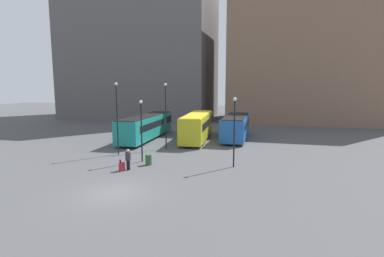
{
  "coord_description": "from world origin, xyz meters",
  "views": [
    {
      "loc": [
        8.85,
        -15.51,
        6.4
      ],
      "look_at": [
        1.99,
        11.54,
        2.37
      ],
      "focal_mm": 28.0,
      "sensor_mm": 36.0,
      "label": 1
    }
  ],
  "objects_px": {
    "lamp_post_2": "(141,126)",
    "lamp_post_1": "(117,113)",
    "trash_bin": "(149,160)",
    "traveler": "(128,158)",
    "lamp_post_3": "(166,111)",
    "bus_0": "(147,126)",
    "bus_2": "(236,126)",
    "suitcase": "(122,167)",
    "bus_1": "(197,126)",
    "lamp_post_0": "(234,126)"
  },
  "relations": [
    {
      "from": "lamp_post_2",
      "to": "lamp_post_1",
      "type": "bearing_deg",
      "value": 149.16
    },
    {
      "from": "trash_bin",
      "to": "traveler",
      "type": "bearing_deg",
      "value": -119.19
    },
    {
      "from": "traveler",
      "to": "lamp_post_3",
      "type": "distance_m",
      "value": 8.57
    },
    {
      "from": "bus_0",
      "to": "bus_2",
      "type": "distance_m",
      "value": 10.74
    },
    {
      "from": "bus_0",
      "to": "lamp_post_1",
      "type": "bearing_deg",
      "value": -177.31
    },
    {
      "from": "lamp_post_3",
      "to": "suitcase",
      "type": "bearing_deg",
      "value": -94.09
    },
    {
      "from": "bus_1",
      "to": "lamp_post_2",
      "type": "height_order",
      "value": "lamp_post_2"
    },
    {
      "from": "bus_2",
      "to": "lamp_post_2",
      "type": "bearing_deg",
      "value": 152.94
    },
    {
      "from": "bus_2",
      "to": "traveler",
      "type": "relative_size",
      "value": 5.89
    },
    {
      "from": "lamp_post_3",
      "to": "trash_bin",
      "type": "height_order",
      "value": "lamp_post_3"
    },
    {
      "from": "suitcase",
      "to": "lamp_post_1",
      "type": "height_order",
      "value": "lamp_post_1"
    },
    {
      "from": "suitcase",
      "to": "lamp_post_3",
      "type": "relative_size",
      "value": 0.14
    },
    {
      "from": "lamp_post_1",
      "to": "bus_1",
      "type": "bearing_deg",
      "value": 59.51
    },
    {
      "from": "bus_2",
      "to": "bus_0",
      "type": "bearing_deg",
      "value": 103.29
    },
    {
      "from": "bus_1",
      "to": "lamp_post_1",
      "type": "xyz_separation_m",
      "value": [
        -5.42,
        -9.21,
        2.17
      ]
    },
    {
      "from": "bus_2",
      "to": "suitcase",
      "type": "height_order",
      "value": "bus_2"
    },
    {
      "from": "bus_2",
      "to": "traveler",
      "type": "bearing_deg",
      "value": 156.85
    },
    {
      "from": "bus_0",
      "to": "lamp_post_1",
      "type": "height_order",
      "value": "lamp_post_1"
    },
    {
      "from": "lamp_post_0",
      "to": "lamp_post_2",
      "type": "relative_size",
      "value": 1.06
    },
    {
      "from": "bus_0",
      "to": "bus_1",
      "type": "height_order",
      "value": "bus_1"
    },
    {
      "from": "bus_0",
      "to": "suitcase",
      "type": "bearing_deg",
      "value": -166.93
    },
    {
      "from": "bus_1",
      "to": "bus_2",
      "type": "relative_size",
      "value": 1.14
    },
    {
      "from": "lamp_post_0",
      "to": "lamp_post_1",
      "type": "bearing_deg",
      "value": 171.21
    },
    {
      "from": "lamp_post_3",
      "to": "trash_bin",
      "type": "distance_m",
      "value": 7.25
    },
    {
      "from": "lamp_post_0",
      "to": "lamp_post_1",
      "type": "relative_size",
      "value": 0.82
    },
    {
      "from": "suitcase",
      "to": "lamp_post_3",
      "type": "distance_m",
      "value": 9.17
    },
    {
      "from": "suitcase",
      "to": "lamp_post_1",
      "type": "xyz_separation_m",
      "value": [
        -2.88,
        4.89,
        3.54
      ]
    },
    {
      "from": "bus_1",
      "to": "trash_bin",
      "type": "relative_size",
      "value": 12.74
    },
    {
      "from": "bus_2",
      "to": "trash_bin",
      "type": "distance_m",
      "value": 14.89
    },
    {
      "from": "bus_1",
      "to": "lamp_post_2",
      "type": "distance_m",
      "value": 11.45
    },
    {
      "from": "bus_1",
      "to": "lamp_post_0",
      "type": "bearing_deg",
      "value": -157.49
    },
    {
      "from": "bus_0",
      "to": "bus_1",
      "type": "xyz_separation_m",
      "value": [
        6.09,
        0.76,
        0.12
      ]
    },
    {
      "from": "bus_0",
      "to": "lamp_post_0",
      "type": "relative_size",
      "value": 2.29
    },
    {
      "from": "suitcase",
      "to": "lamp_post_0",
      "type": "height_order",
      "value": "lamp_post_0"
    },
    {
      "from": "suitcase",
      "to": "lamp_post_1",
      "type": "distance_m",
      "value": 6.69
    },
    {
      "from": "lamp_post_0",
      "to": "lamp_post_1",
      "type": "height_order",
      "value": "lamp_post_1"
    },
    {
      "from": "bus_1",
      "to": "bus_2",
      "type": "bearing_deg",
      "value": -72.54
    },
    {
      "from": "suitcase",
      "to": "lamp_post_2",
      "type": "bearing_deg",
      "value": 6.7
    },
    {
      "from": "lamp_post_0",
      "to": "lamp_post_3",
      "type": "xyz_separation_m",
      "value": [
        -7.46,
        5.25,
        0.59
      ]
    },
    {
      "from": "bus_0",
      "to": "lamp_post_3",
      "type": "xyz_separation_m",
      "value": [
        4.15,
        -4.89,
        2.26
      ]
    },
    {
      "from": "bus_0",
      "to": "bus_1",
      "type": "distance_m",
      "value": 6.14
    },
    {
      "from": "bus_1",
      "to": "traveler",
      "type": "bearing_deg",
      "value": 166.59
    },
    {
      "from": "lamp_post_2",
      "to": "traveler",
      "type": "bearing_deg",
      "value": -90.4
    },
    {
      "from": "bus_1",
      "to": "lamp_post_2",
      "type": "relative_size",
      "value": 2.08
    },
    {
      "from": "bus_0",
      "to": "lamp_post_2",
      "type": "distance_m",
      "value": 11.2
    },
    {
      "from": "bus_1",
      "to": "trash_bin",
      "type": "xyz_separation_m",
      "value": [
        -1.24,
        -12.01,
        -1.26
      ]
    },
    {
      "from": "lamp_post_1",
      "to": "trash_bin",
      "type": "distance_m",
      "value": 6.09
    },
    {
      "from": "bus_2",
      "to": "lamp_post_0",
      "type": "height_order",
      "value": "lamp_post_0"
    },
    {
      "from": "bus_0",
      "to": "lamp_post_1",
      "type": "xyz_separation_m",
      "value": [
        0.67,
        -8.45,
        2.29
      ]
    },
    {
      "from": "suitcase",
      "to": "lamp_post_0",
      "type": "xyz_separation_m",
      "value": [
        8.06,
        3.2,
        2.93
      ]
    }
  ]
}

